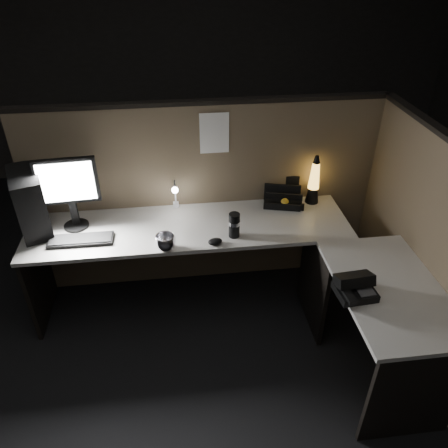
{
  "coord_description": "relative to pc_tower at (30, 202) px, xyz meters",
  "views": [
    {
      "loc": [
        -0.22,
        -2.01,
        2.47
      ],
      "look_at": [
        0.07,
        0.35,
        0.89
      ],
      "focal_mm": 35.0,
      "sensor_mm": 36.0,
      "label": 1
    }
  ],
  "objects": [
    {
      "name": "floor",
      "position": [
        1.22,
        -0.69,
        -0.95
      ],
      "size": [
        6.0,
        6.0,
        0.0
      ],
      "primitive_type": "plane",
      "color": "black",
      "rests_on": "ground"
    },
    {
      "name": "room_shell",
      "position": [
        1.22,
        -0.69,
        0.67
      ],
      "size": [
        6.0,
        6.0,
        6.0
      ],
      "color": "silver",
      "rests_on": "ground"
    },
    {
      "name": "partition_back",
      "position": [
        1.22,
        0.24,
        -0.2
      ],
      "size": [
        2.66,
        0.06,
        1.5
      ],
      "primitive_type": "cube",
      "color": "brown",
      "rests_on": "ground"
    },
    {
      "name": "partition_right",
      "position": [
        2.55,
        -0.59,
        -0.2
      ],
      "size": [
        0.06,
        1.66,
        1.5
      ],
      "primitive_type": "cube",
      "color": "brown",
      "rests_on": "ground"
    },
    {
      "name": "desk",
      "position": [
        1.4,
        -0.44,
        -0.37
      ],
      "size": [
        2.6,
        1.6,
        0.73
      ],
      "color": "#B4B1AA",
      "rests_on": "ground"
    },
    {
      "name": "pc_tower",
      "position": [
        0.0,
        0.0,
        0.0
      ],
      "size": [
        0.31,
        0.45,
        0.43
      ],
      "primitive_type": "cube",
      "rotation": [
        0.0,
        0.0,
        0.33
      ],
      "color": "black",
      "rests_on": "desk"
    },
    {
      "name": "monitor",
      "position": [
        0.27,
        0.01,
        0.1
      ],
      "size": [
        0.41,
        0.17,
        0.52
      ],
      "rotation": [
        0.0,
        0.0,
        0.07
      ],
      "color": "black",
      "rests_on": "desk"
    },
    {
      "name": "keyboard",
      "position": [
        0.33,
        -0.19,
        -0.21
      ],
      "size": [
        0.43,
        0.15,
        0.02
      ],
      "primitive_type": "cube",
      "rotation": [
        0.0,
        0.0,
        -0.01
      ],
      "color": "black",
      "rests_on": "desk"
    },
    {
      "name": "mouse",
      "position": [
        1.23,
        -0.34,
        -0.2
      ],
      "size": [
        0.11,
        0.09,
        0.04
      ],
      "primitive_type": "ellipsoid",
      "rotation": [
        0.0,
        0.0,
        0.21
      ],
      "color": "black",
      "rests_on": "desk"
    },
    {
      "name": "clip_lamp",
      "position": [
        0.99,
        0.12,
        -0.08
      ],
      "size": [
        0.05,
        0.19,
        0.24
      ],
      "color": "silver",
      "rests_on": "desk"
    },
    {
      "name": "organizer",
      "position": [
        1.81,
        0.15,
        -0.17
      ],
      "size": [
        0.33,
        0.31,
        0.21
      ],
      "rotation": [
        0.0,
        0.0,
        -0.26
      ],
      "color": "black",
      "rests_on": "desk"
    },
    {
      "name": "lava_lamp",
      "position": [
        2.04,
        0.12,
        -0.05
      ],
      "size": [
        0.1,
        0.1,
        0.39
      ],
      "color": "black",
      "rests_on": "desk"
    },
    {
      "name": "travel_mug",
      "position": [
        1.37,
        -0.26,
        -0.13
      ],
      "size": [
        0.08,
        0.08,
        0.18
      ],
      "primitive_type": "cylinder",
      "color": "black",
      "rests_on": "desk"
    },
    {
      "name": "steel_mug",
      "position": [
        0.9,
        -0.35,
        -0.16
      ],
      "size": [
        0.14,
        0.14,
        0.11
      ],
      "primitive_type": "imported",
      "rotation": [
        0.0,
        0.0,
        0.01
      ],
      "color": "silver",
      "rests_on": "desk"
    },
    {
      "name": "figurine",
      "position": [
        1.8,
        0.05,
        -0.16
      ],
      "size": [
        0.06,
        0.06,
        0.06
      ],
      "primitive_type": "sphere",
      "color": "gold",
      "rests_on": "desk"
    },
    {
      "name": "pinned_paper",
      "position": [
        1.29,
        0.2,
        0.35
      ],
      "size": [
        0.21,
        0.0,
        0.3
      ],
      "primitive_type": "cube",
      "color": "white",
      "rests_on": "partition_back"
    },
    {
      "name": "desk_phone",
      "position": [
        1.98,
        -0.92,
        -0.17
      ],
      "size": [
        0.23,
        0.24,
        0.13
      ],
      "rotation": [
        0.0,
        0.0,
        0.07
      ],
      "color": "black",
      "rests_on": "desk"
    }
  ]
}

